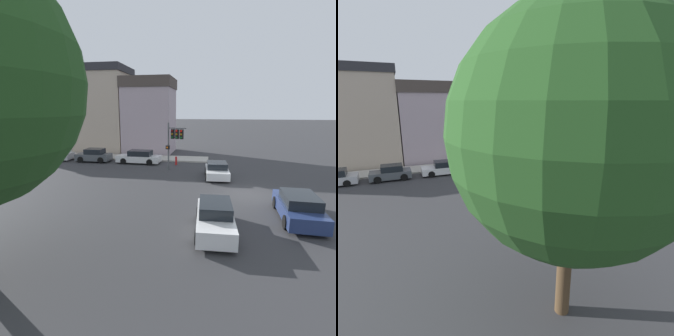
{
  "view_description": "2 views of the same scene",
  "coord_description": "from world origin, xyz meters",
  "views": [
    {
      "loc": [
        -18.06,
        2.39,
        5.79
      ],
      "look_at": [
        1.46,
        5.79,
        1.37
      ],
      "focal_mm": 28.0,
      "sensor_mm": 36.0,
      "label": 1
    },
    {
      "loc": [
        -18.06,
        15.28,
        7.66
      ],
      "look_at": [
        3.98,
        5.65,
        1.44
      ],
      "focal_mm": 28.0,
      "sensor_mm": 36.0,
      "label": 2
    }
  ],
  "objects": [
    {
      "name": "ground_plane",
      "position": [
        0.0,
        0.0,
        0.0
      ],
      "size": [
        300.0,
        300.0,
        0.0
      ],
      "primitive_type": "plane",
      "color": "#333335"
    },
    {
      "name": "parked_car_1",
      "position": [
        9.44,
        15.73,
        0.7
      ],
      "size": [
        1.97,
        3.84,
        1.48
      ],
      "rotation": [
        0.0,
        0.0,
        1.58
      ],
      "color": "#4C5156",
      "rests_on": "ground_plane"
    },
    {
      "name": "traffic_signal",
      "position": [
        6.38,
        6.01,
        3.23
      ],
      "size": [
        0.66,
        1.98,
        4.6
      ],
      "rotation": [
        0.0,
        0.0,
        2.92
      ],
      "color": "#515456",
      "rests_on": "ground_plane"
    },
    {
      "name": "crossing_car_1",
      "position": [
        -6.12,
        2.18,
        0.71
      ],
      "size": [
        4.29,
        1.93,
        1.49
      ],
      "rotation": [
        0.0,
        0.0,
        3.18
      ],
      "color": "silver",
      "rests_on": "ground_plane"
    },
    {
      "name": "crossing_car_0",
      "position": [
        -3.82,
        -2.23,
        0.7
      ],
      "size": [
        4.75,
        2.1,
        1.45
      ],
      "rotation": [
        0.0,
        0.0,
        -0.04
      ],
      "color": "navy",
      "rests_on": "ground_plane"
    },
    {
      "name": "street_tree",
      "position": [
        -11.38,
        10.08,
        6.63
      ],
      "size": [
        7.93,
        7.93,
        10.61
      ],
      "color": "#4C3823",
      "rests_on": "ground_plane"
    },
    {
      "name": "fire_hydrant",
      "position": [
        9.17,
        6.25,
        0.49
      ],
      "size": [
        0.22,
        0.22,
        0.92
      ],
      "color": "red",
      "rests_on": "ground_plane"
    },
    {
      "name": "crossing_car_2",
      "position": [
        4.51,
        2.0,
        0.64
      ],
      "size": [
        4.08,
        2.17,
        1.33
      ],
      "rotation": [
        0.0,
        0.0,
        3.2
      ],
      "color": "silver",
      "rests_on": "ground_plane"
    },
    {
      "name": "parked_car_0",
      "position": [
        9.4,
        10.4,
        0.68
      ],
      "size": [
        2.09,
        4.79,
        1.44
      ],
      "rotation": [
        0.0,
        0.0,
        1.54
      ],
      "color": "silver",
      "rests_on": "ground_plane"
    }
  ]
}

